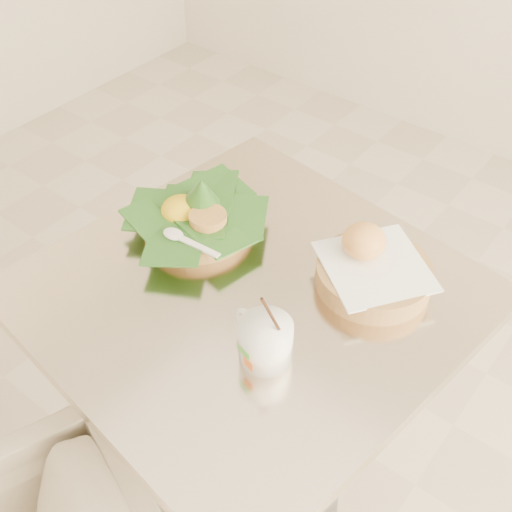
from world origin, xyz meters
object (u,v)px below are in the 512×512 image
Objects in this scene: cafe_table at (250,366)px; bread_basket at (372,269)px; rice_basket at (197,214)px; coffee_mug at (265,339)px.

bread_basket reaches higher than cafe_table.
cafe_table is at bearing -20.46° from rice_basket.
rice_basket is 0.34m from coffee_mug.
bread_basket is 0.25m from coffee_mug.
bread_basket is 1.64× the size of coffee_mug.
coffee_mug is (0.11, -0.10, 0.26)m from cafe_table.
coffee_mug reaches higher than cafe_table.
coffee_mug reaches higher than bread_basket.
rice_basket is at bearing -166.70° from bread_basket.
bread_basket is at bearing 79.36° from coffee_mug.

